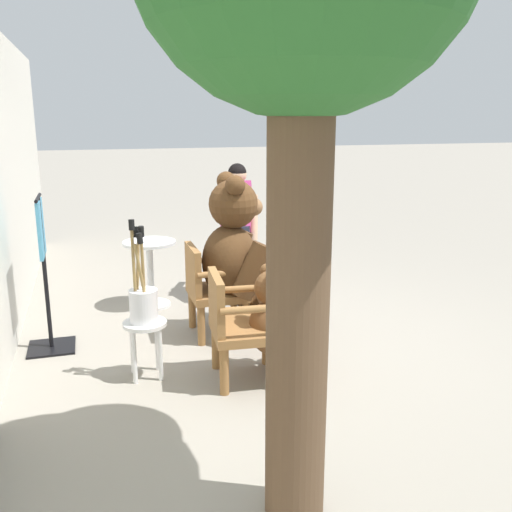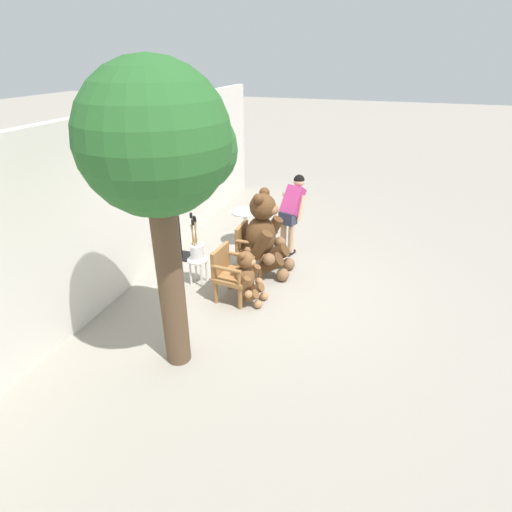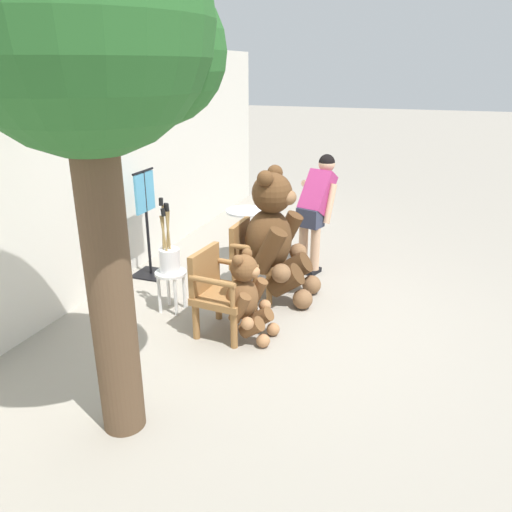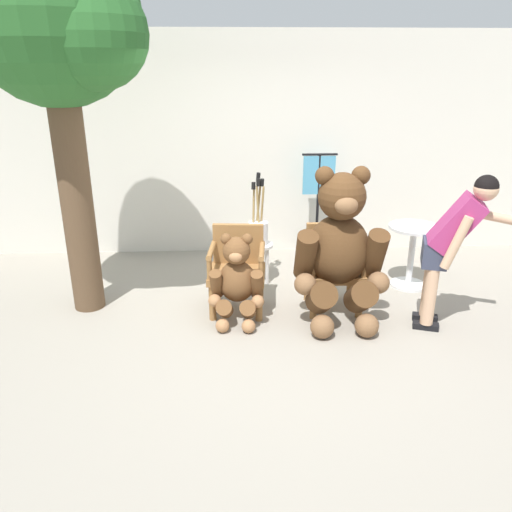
% 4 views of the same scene
% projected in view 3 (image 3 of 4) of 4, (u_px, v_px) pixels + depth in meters
% --- Properties ---
extents(ground_plane, '(60.00, 60.00, 0.00)m').
position_uv_depth(ground_plane, '(288.00, 318.00, 5.35)').
color(ground_plane, gray).
extents(back_wall, '(10.00, 0.16, 2.80)m').
position_uv_depth(back_wall, '(86.00, 174.00, 5.62)').
color(back_wall, silver).
rests_on(back_wall, ground).
extents(wooden_chair_left, '(0.60, 0.57, 0.86)m').
position_uv_depth(wooden_chair_left, '(220.00, 290.00, 4.94)').
color(wooden_chair_left, olive).
rests_on(wooden_chair_left, ground).
extents(wooden_chair_right, '(0.56, 0.52, 0.86)m').
position_uv_depth(wooden_chair_right, '(254.00, 256.00, 5.81)').
color(wooden_chair_right, olive).
rests_on(wooden_chair_right, ground).
extents(teddy_bear_large, '(0.91, 0.85, 1.51)m').
position_uv_depth(teddy_bear_large, '(275.00, 236.00, 5.62)').
color(teddy_bear_large, '#4C3019').
rests_on(teddy_bear_large, ground).
extents(teddy_bear_small, '(0.54, 0.53, 0.90)m').
position_uv_depth(teddy_bear_small, '(247.00, 296.00, 4.85)').
color(teddy_bear_small, brown).
rests_on(teddy_bear_small, ground).
extents(person_visitor, '(0.88, 0.49, 1.50)m').
position_uv_depth(person_visitor, '(316.00, 204.00, 6.35)').
color(person_visitor, black).
rests_on(person_visitor, ground).
extents(white_stool, '(0.34, 0.34, 0.46)m').
position_uv_depth(white_stool, '(171.00, 281.00, 5.42)').
color(white_stool, white).
rests_on(white_stool, ground).
extents(brush_bucket, '(0.22, 0.22, 0.81)m').
position_uv_depth(brush_bucket, '(169.00, 256.00, 5.32)').
color(brush_bucket, white).
rests_on(brush_bucket, white_stool).
extents(round_side_table, '(0.56, 0.56, 0.72)m').
position_uv_depth(round_side_table, '(247.00, 229.00, 6.82)').
color(round_side_table, silver).
rests_on(round_side_table, ground).
extents(patio_tree, '(1.62, 1.55, 3.55)m').
position_uv_depth(patio_tree, '(94.00, 40.00, 2.87)').
color(patio_tree, brown).
rests_on(patio_tree, ground).
extents(clothing_display_stand, '(0.44, 0.40, 1.36)m').
position_uv_depth(clothing_display_stand, '(147.00, 221.00, 6.23)').
color(clothing_display_stand, black).
rests_on(clothing_display_stand, ground).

